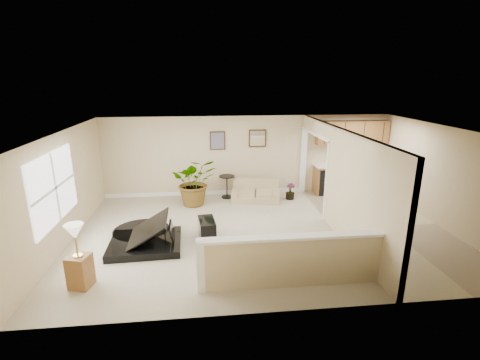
{
  "coord_description": "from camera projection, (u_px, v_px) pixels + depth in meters",
  "views": [
    {
      "loc": [
        -1.39,
        -7.68,
        3.64
      ],
      "look_at": [
        -0.53,
        0.4,
        1.23
      ],
      "focal_mm": 26.0,
      "sensor_mm": 36.0,
      "label": 1
    }
  ],
  "objects": [
    {
      "name": "floor",
      "position": [
        263.0,
        232.0,
        8.49
      ],
      "size": [
        9.0,
        9.0,
        0.0
      ],
      "primitive_type": "plane",
      "color": "#BFAF94",
      "rests_on": "ground"
    },
    {
      "name": "back_wall",
      "position": [
        248.0,
        156.0,
        11.0
      ],
      "size": [
        9.0,
        0.04,
        2.5
      ],
      "primitive_type": "cube",
      "color": "#D1BB8E",
      "rests_on": "floor"
    },
    {
      "name": "front_wall",
      "position": [
        298.0,
        241.0,
        5.28
      ],
      "size": [
        9.0,
        0.04,
        2.5
      ],
      "primitive_type": "cube",
      "color": "#D1BB8E",
      "rests_on": "floor"
    },
    {
      "name": "left_wall",
      "position": [
        64.0,
        190.0,
        7.68
      ],
      "size": [
        0.04,
        6.0,
        2.5
      ],
      "primitive_type": "cube",
      "color": "#D1BB8E",
      "rests_on": "floor"
    },
    {
      "name": "right_wall",
      "position": [
        443.0,
        177.0,
        8.6
      ],
      "size": [
        0.04,
        6.0,
        2.5
      ],
      "primitive_type": "cube",
      "color": "#D1BB8E",
      "rests_on": "floor"
    },
    {
      "name": "ceiling",
      "position": [
        265.0,
        130.0,
        7.78
      ],
      "size": [
        9.0,
        6.0,
        0.04
      ],
      "primitive_type": "cube",
      "color": "white",
      "rests_on": "back_wall"
    },
    {
      "name": "kitchen_vinyl",
      "position": [
        385.0,
        226.0,
        8.82
      ],
      "size": [
        2.7,
        6.0,
        0.01
      ],
      "primitive_type": "cube",
      "color": "tan",
      "rests_on": "floor"
    },
    {
      "name": "interior_partition",
      "position": [
        334.0,
        179.0,
        8.57
      ],
      "size": [
        0.18,
        5.99,
        2.5
      ],
      "color": "#D1BB8E",
      "rests_on": "floor"
    },
    {
      "name": "pony_half_wall",
      "position": [
        290.0,
        260.0,
        6.16
      ],
      "size": [
        3.42,
        0.22,
        1.0
      ],
      "color": "#D1BB8E",
      "rests_on": "floor"
    },
    {
      "name": "left_window",
      "position": [
        54.0,
        188.0,
        7.15
      ],
      "size": [
        0.05,
        2.15,
        1.45
      ],
      "primitive_type": "cube",
      "color": "white",
      "rests_on": "left_wall"
    },
    {
      "name": "wall_art_left",
      "position": [
        218.0,
        141.0,
        10.73
      ],
      "size": [
        0.48,
        0.04,
        0.58
      ],
      "color": "#392A15",
      "rests_on": "back_wall"
    },
    {
      "name": "wall_mirror",
      "position": [
        258.0,
        138.0,
        10.84
      ],
      "size": [
        0.55,
        0.04,
        0.55
      ],
      "color": "#392A15",
      "rests_on": "back_wall"
    },
    {
      "name": "kitchen_cabinets",
      "position": [
        347.0,
        167.0,
        11.18
      ],
      "size": [
        2.36,
        0.65,
        2.33
      ],
      "color": "olive",
      "rests_on": "floor"
    },
    {
      "name": "piano",
      "position": [
        143.0,
        219.0,
        7.72
      ],
      "size": [
        1.88,
        1.94,
        1.47
      ],
      "rotation": [
        0.0,
        0.0,
        0.04
      ],
      "color": "black",
      "rests_on": "floor"
    },
    {
      "name": "piano_bench",
      "position": [
        207.0,
        229.0,
        8.09
      ],
      "size": [
        0.43,
        0.74,
        0.47
      ],
      "primitive_type": "cube",
      "rotation": [
        0.0,
        0.0,
        0.11
      ],
      "color": "black",
      "rests_on": "floor"
    },
    {
      "name": "loveseat",
      "position": [
        255.0,
        190.0,
        10.62
      ],
      "size": [
        1.57,
        1.06,
        0.82
      ],
      "rotation": [
        0.0,
        0.0,
        -0.18
      ],
      "color": "tan",
      "rests_on": "floor"
    },
    {
      "name": "accent_table",
      "position": [
        227.0,
        184.0,
        10.8
      ],
      "size": [
        0.49,
        0.49,
        0.71
      ],
      "color": "black",
      "rests_on": "floor"
    },
    {
      "name": "palm_plant",
      "position": [
        195.0,
        182.0,
        10.15
      ],
      "size": [
        1.38,
        1.23,
        1.42
      ],
      "color": "black",
      "rests_on": "floor"
    },
    {
      "name": "small_plant",
      "position": [
        290.0,
        192.0,
        10.74
      ],
      "size": [
        0.35,
        0.35,
        0.5
      ],
      "color": "black",
      "rests_on": "floor"
    },
    {
      "name": "lamp_stand",
      "position": [
        79.0,
        261.0,
        6.15
      ],
      "size": [
        0.44,
        0.44,
        1.21
      ],
      "color": "olive",
      "rests_on": "floor"
    }
  ]
}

